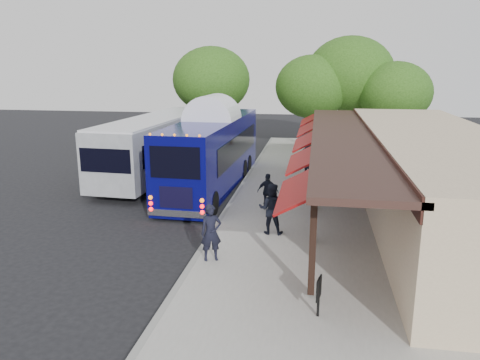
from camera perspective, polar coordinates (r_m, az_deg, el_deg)
The scene contains 15 objects.
ground at distance 17.25m, azimuth -3.94°, elevation -7.30°, with size 90.00×90.00×0.00m, color black.
sidewalk at distance 20.63m, azimuth 12.36°, elevation -3.80°, with size 10.00×40.00×0.15m, color #9E9B93.
curb at distance 20.92m, azimuth -1.31°, elevation -3.22°, with size 0.20×40.00×0.16m, color gray.
station_shelter at distance 20.65m, azimuth 22.02°, elevation 0.62°, with size 8.15×20.00×3.60m.
coach_bus at distance 24.07m, azimuth -3.34°, elevation 3.84°, with size 2.91×11.95×3.79m.
city_bus at distance 27.26m, azimuth -9.87°, elevation 4.47°, with size 3.42×12.67×3.37m.
ped_a at distance 14.88m, azimuth -3.55°, elevation -6.43°, with size 0.67×0.44×1.83m, color black.
ped_b at distance 17.18m, azimuth 3.80°, elevation -3.50°, with size 0.92×0.72×1.90m, color black.
ped_c at distance 20.06m, azimuth 3.43°, elevation -1.42°, with size 0.92×0.38×1.57m, color black.
ped_d at distance 25.60m, azimuth 8.33°, elevation 2.14°, with size 1.20×0.69×1.86m, color black.
sign_board at distance 11.93m, azimuth 9.57°, elevation -13.12°, with size 0.15×0.46×1.03m.
tree_left at distance 35.36m, azimuth 8.82°, elevation 11.16°, with size 5.44×5.44×6.96m.
tree_mid at distance 36.54m, azimuth 13.26°, elevation 12.47°, with size 6.49×6.49×8.31m.
tree_right at distance 34.97m, azimuth 18.39°, elevation 10.07°, with size 5.06×5.06×6.48m.
tree_far at distance 36.89m, azimuth -3.50°, elevation 12.09°, with size 5.95×5.95×7.62m.
Camera 1 is at (3.75, -15.65, 6.23)m, focal length 35.00 mm.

